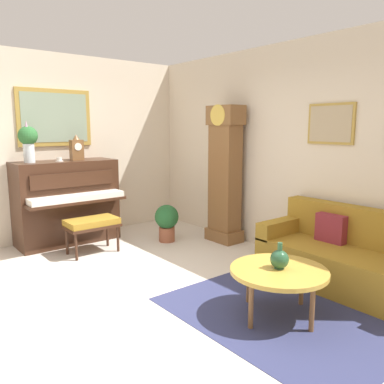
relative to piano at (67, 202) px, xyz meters
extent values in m
cube|color=beige|center=(2.23, -0.24, -0.67)|extent=(6.40, 6.00, 0.10)
cube|color=beige|center=(-0.37, -0.24, 0.78)|extent=(0.10, 4.90, 2.80)
cube|color=#B28E3D|center=(-0.30, 0.00, 1.23)|extent=(0.03, 1.10, 0.84)
cube|color=gray|center=(-0.29, 0.00, 1.23)|extent=(0.01, 0.98, 0.72)
cube|color=beige|center=(2.23, 2.16, 0.78)|extent=(5.30, 0.10, 2.80)
cube|color=#B28E3D|center=(2.98, 2.09, 1.13)|extent=(0.60, 0.03, 0.48)
cube|color=tan|center=(2.98, 2.08, 1.13)|extent=(0.54, 0.01, 0.42)
cube|color=navy|center=(3.48, 0.61, -0.62)|extent=(2.10, 1.50, 0.01)
cube|color=#3D2316|center=(-0.02, 0.00, -0.01)|extent=(0.60, 1.44, 1.23)
cube|color=#3D2316|center=(0.41, 0.00, 0.06)|extent=(0.28, 1.38, 0.04)
cube|color=white|center=(0.41, 0.00, 0.12)|extent=(0.26, 1.32, 0.08)
cube|color=#3D2316|center=(0.30, 0.00, 0.36)|extent=(0.03, 1.20, 0.20)
cube|color=#3D2316|center=(0.71, 0.06, -0.24)|extent=(0.42, 0.70, 0.04)
cube|color=olive|center=(0.71, 0.06, -0.18)|extent=(0.40, 0.68, 0.08)
cylinder|color=#3D2316|center=(0.87, -0.24, -0.44)|extent=(0.04, 0.04, 0.36)
cylinder|color=#3D2316|center=(0.87, 0.36, -0.44)|extent=(0.04, 0.04, 0.36)
cylinder|color=#3D2316|center=(0.55, -0.24, -0.44)|extent=(0.04, 0.04, 0.36)
cylinder|color=#3D2316|center=(0.55, 0.36, -0.44)|extent=(0.04, 0.04, 0.36)
cube|color=brown|center=(1.42, 1.87, -0.53)|extent=(0.52, 0.34, 0.18)
cube|color=brown|center=(1.42, 1.87, 0.27)|extent=(0.44, 0.28, 1.78)
cube|color=brown|center=(1.42, 1.87, 1.26)|extent=(0.52, 0.32, 0.28)
cylinder|color=gold|center=(1.42, 1.71, 1.26)|extent=(0.30, 0.02, 0.30)
cylinder|color=gold|center=(1.42, 1.82, 0.33)|extent=(0.03, 0.03, 0.70)
cube|color=olive|center=(3.54, 1.66, -0.41)|extent=(1.90, 0.80, 0.42)
cube|color=olive|center=(3.54, 1.96, 0.00)|extent=(1.90, 0.20, 0.44)
cube|color=olive|center=(2.68, 1.66, -0.12)|extent=(0.18, 0.80, 0.20)
cube|color=maroon|center=(3.24, 1.80, -0.04)|extent=(0.34, 0.12, 0.32)
cylinder|color=gold|center=(3.47, 0.60, -0.19)|extent=(0.88, 0.88, 0.04)
torus|color=brown|center=(3.47, 0.60, -0.19)|extent=(0.88, 0.88, 0.04)
cylinder|color=brown|center=(3.47, 0.96, -0.41)|extent=(0.04, 0.04, 0.41)
cylinder|color=brown|center=(3.83, 0.60, -0.41)|extent=(0.04, 0.04, 0.41)
cylinder|color=brown|center=(3.47, 0.24, -0.41)|extent=(0.04, 0.04, 0.41)
cylinder|color=brown|center=(3.11, 0.60, -0.41)|extent=(0.04, 0.04, 0.41)
cube|color=brown|center=(0.00, 0.19, 0.76)|extent=(0.12, 0.18, 0.30)
cylinder|color=white|center=(0.06, 0.19, 0.81)|extent=(0.01, 0.11, 0.11)
cone|color=brown|center=(0.00, 0.19, 0.95)|extent=(0.10, 0.10, 0.08)
cylinder|color=silver|center=(0.00, -0.49, 0.74)|extent=(0.15, 0.15, 0.26)
sphere|color=#2D6B33|center=(0.00, -0.49, 0.98)|extent=(0.26, 0.26, 0.26)
cone|color=#D199B7|center=(0.03, -0.51, 1.11)|extent=(0.06, 0.06, 0.16)
cylinder|color=white|center=(0.06, -0.10, 0.61)|extent=(0.12, 0.12, 0.01)
cylinder|color=white|center=(0.06, -0.10, 0.64)|extent=(0.08, 0.08, 0.06)
cylinder|color=#234C33|center=(3.46, 0.61, -0.16)|extent=(0.09, 0.09, 0.01)
sphere|color=#285638|center=(3.46, 0.61, -0.08)|extent=(0.17, 0.17, 0.17)
cylinder|color=#285638|center=(3.46, 0.61, 0.03)|extent=(0.04, 0.04, 0.08)
cylinder|color=#935138|center=(0.90, 1.17, -0.51)|extent=(0.24, 0.24, 0.22)
sphere|color=#235B2D|center=(0.90, 1.17, -0.24)|extent=(0.36, 0.36, 0.36)
camera|label=1|loc=(5.56, -2.09, 1.09)|focal=36.20mm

